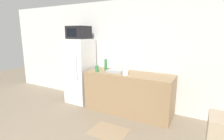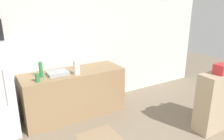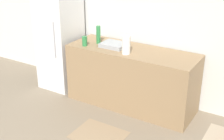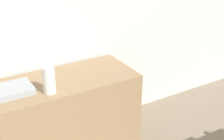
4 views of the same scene
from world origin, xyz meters
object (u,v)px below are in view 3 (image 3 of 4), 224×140
(refrigerator, at_px, (60,40))
(paper_towel_roll, at_px, (126,45))
(bottle_short, at_px, (85,41))
(bottle_tall, at_px, (98,35))

(refrigerator, height_order, paper_towel_roll, refrigerator)
(refrigerator, bearing_deg, paper_towel_roll, -7.88)
(bottle_short, bearing_deg, bottle_tall, 61.48)
(refrigerator, bearing_deg, bottle_short, -17.37)
(refrigerator, relative_size, paper_towel_roll, 6.21)
(bottle_tall, bearing_deg, refrigerator, 179.93)
(refrigerator, xyz_separation_m, bottle_tall, (0.80, -0.00, 0.23))
(bottle_tall, distance_m, paper_towel_roll, 0.64)
(bottle_tall, xyz_separation_m, paper_towel_roll, (0.61, -0.19, -0.01))
(paper_towel_roll, bearing_deg, refrigerator, 172.12)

